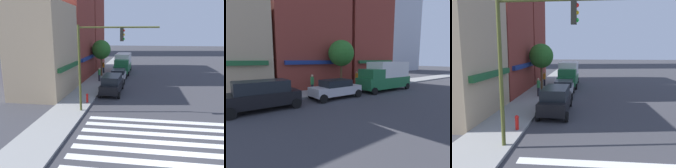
# 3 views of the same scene
# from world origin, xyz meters

# --- Properties ---
(storefront_row) EXTENTS (24.46, 5.30, 15.51)m
(storefront_row) POSITION_xyz_m (20.10, 11.50, 7.09)
(storefront_row) COLOR tan
(storefront_row) RESTS_ON ground_plane
(traffic_signal) EXTENTS (0.32, 6.08, 6.91)m
(traffic_signal) POSITION_xyz_m (5.40, 5.01, 4.77)
(traffic_signal) COLOR #474C1E
(traffic_signal) RESTS_ON ground_plane
(suv_black) EXTENTS (4.74, 2.12, 1.94)m
(suv_black) POSITION_xyz_m (11.41, 4.70, 1.03)
(suv_black) COLOR black
(suv_black) RESTS_ON ground_plane
(sedan_silver) EXTENTS (4.41, 2.02, 1.59)m
(sedan_silver) POSITION_xyz_m (17.36, 4.70, 0.84)
(sedan_silver) COLOR #B7B7BC
(sedan_silver) RESTS_ON ground_plane
(box_truck_green) EXTENTS (6.26, 2.42, 3.04)m
(box_truck_green) POSITION_xyz_m (23.89, 4.70, 1.59)
(box_truck_green) COLOR #1E6638
(box_truck_green) RESTS_ON ground_plane
(pedestrian_orange_vest) EXTENTS (0.32, 0.32, 1.77)m
(pedestrian_orange_vest) POSITION_xyz_m (22.54, 7.64, 1.07)
(pedestrian_orange_vest) COLOR #23232D
(pedestrian_orange_vest) RESTS_ON sidewalk_left
(pedestrian_green_top) EXTENTS (0.32, 0.32, 1.77)m
(pedestrian_green_top) POSITION_xyz_m (16.41, 7.08, 1.07)
(pedestrian_green_top) COLOR #23232D
(pedestrian_green_top) RESTS_ON sidewalk_left
(fire_hydrant) EXTENTS (0.24, 0.24, 0.84)m
(fire_hydrant) POSITION_xyz_m (7.45, 6.40, 0.61)
(fire_hydrant) COLOR red
(fire_hydrant) RESTS_ON sidewalk_left
(street_tree) EXTENTS (2.72, 2.72, 5.17)m
(street_tree) POSITION_xyz_m (20.14, 7.50, 3.94)
(street_tree) COLOR brown
(street_tree) RESTS_ON sidewalk_left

